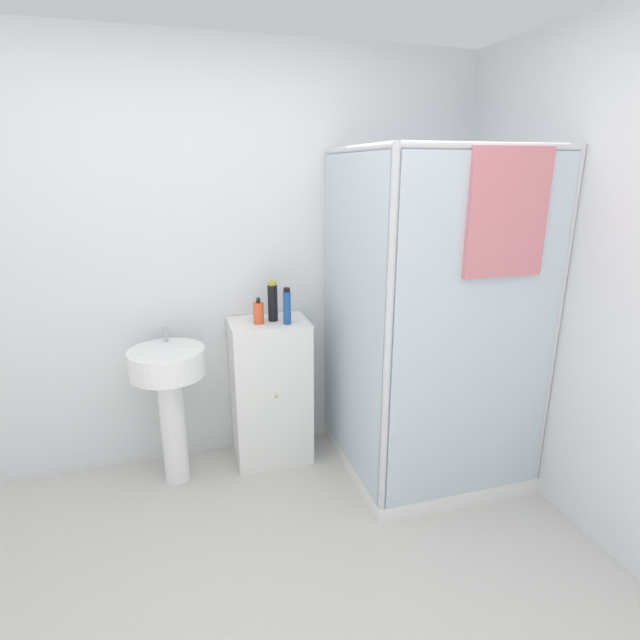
% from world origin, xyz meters
% --- Properties ---
extents(wall_back, '(6.40, 0.06, 2.50)m').
position_xyz_m(wall_back, '(0.00, 1.70, 1.25)').
color(wall_back, silver).
rests_on(wall_back, ground_plane).
extents(shower_enclosure, '(0.99, 1.02, 1.91)m').
position_xyz_m(shower_enclosure, '(1.12, 1.09, 0.49)').
color(shower_enclosure, white).
rests_on(shower_enclosure, ground_plane).
extents(vanity_cabinet, '(0.47, 0.36, 0.92)m').
position_xyz_m(vanity_cabinet, '(0.27, 1.49, 0.46)').
color(vanity_cabinet, white).
rests_on(vanity_cabinet, ground_plane).
extents(sink, '(0.42, 0.42, 0.96)m').
position_xyz_m(sink, '(-0.33, 1.41, 0.61)').
color(sink, white).
rests_on(sink, ground_plane).
extents(soap_dispenser, '(0.06, 0.06, 0.16)m').
position_xyz_m(soap_dispenser, '(0.21, 1.46, 0.98)').
color(soap_dispenser, '#E5562D').
rests_on(soap_dispenser, vanity_cabinet).
extents(shampoo_bottle_tall_black, '(0.06, 0.06, 0.24)m').
position_xyz_m(shampoo_bottle_tall_black, '(0.30, 1.50, 1.04)').
color(shampoo_bottle_tall_black, black).
rests_on(shampoo_bottle_tall_black, vanity_cabinet).
extents(shampoo_bottle_blue, '(0.05, 0.05, 0.22)m').
position_xyz_m(shampoo_bottle_blue, '(0.37, 1.41, 1.03)').
color(shampoo_bottle_blue, '#1E4C93').
rests_on(shampoo_bottle_blue, vanity_cabinet).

